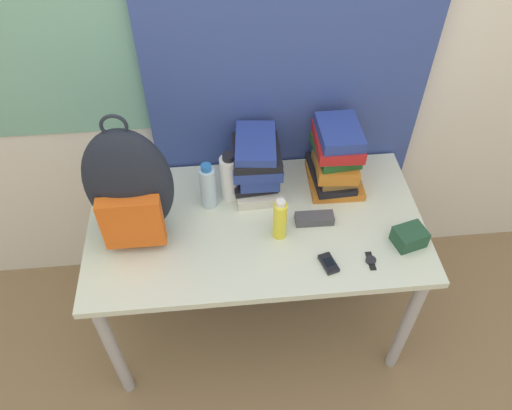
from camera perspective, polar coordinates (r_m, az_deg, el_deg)
ground_plane at (r=2.39m, az=0.86°, el=-19.92°), size 12.00×12.00×0.00m
wall_back at (r=1.97m, az=-1.44°, el=18.13°), size 6.00×0.06×2.50m
curtain_blue at (r=1.94m, az=3.94°, el=17.54°), size 1.12×0.04×2.50m
desk at (r=2.03m, az=-0.00°, el=-3.60°), size 1.31×0.70×0.72m
backpack at (r=1.81m, az=-14.27°, el=1.88°), size 0.31×0.20×0.55m
book_stack_left at (r=2.02m, az=0.03°, el=4.66°), size 0.21×0.28×0.25m
book_stack_center at (r=2.05m, az=9.09°, el=5.50°), size 0.22×0.28×0.29m
water_bottle at (r=1.97m, az=-5.51°, el=2.12°), size 0.06×0.06×0.21m
sports_bottle at (r=1.99m, az=-3.02°, el=3.18°), size 0.08×0.08×0.23m
sunscreen_bottle at (r=1.86m, az=2.75°, el=-1.68°), size 0.05×0.05×0.19m
cell_phone at (r=1.85m, az=8.30°, el=-6.62°), size 0.07×0.10×0.02m
sunglasses_case at (r=1.96m, az=6.69°, el=-1.55°), size 0.15×0.06×0.04m
camera_pouch at (r=1.96m, az=17.14°, el=-3.49°), size 0.13×0.12×0.07m
wristwatch at (r=1.89m, az=12.98°, el=-6.19°), size 0.04×0.08×0.01m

